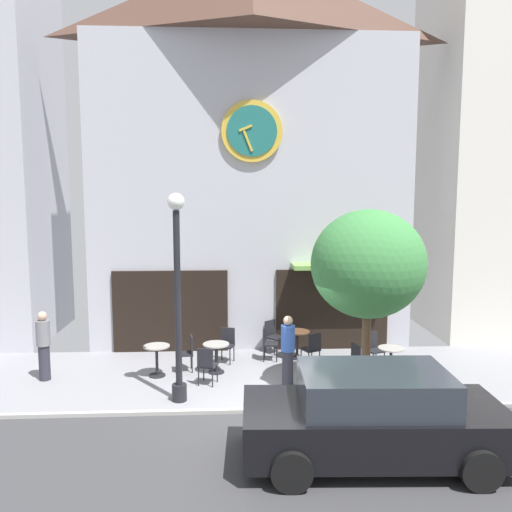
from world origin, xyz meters
The scene contains 19 objects.
ground_plane centered at (0.00, -1.27, -0.02)m, with size 29.46×11.22×0.13m.
clock_building centered at (-0.15, 5.39, 5.86)m, with size 9.16×3.40×11.31m.
street_lamp centered at (-1.88, 0.72, 2.26)m, with size 0.36×0.36×4.45m.
street_tree centered at (2.20, 0.83, 2.92)m, with size 2.48×2.23×4.11m.
cafe_table_near_curb centered at (-2.57, 2.26, 0.51)m, with size 0.64×0.64×0.76m.
cafe_table_leftmost centered at (-1.13, 2.43, 0.50)m, with size 0.66×0.66×0.74m.
cafe_table_rightmost centered at (1.03, 3.43, 0.52)m, with size 0.67×0.67×0.76m.
cafe_table_center_left centered at (3.11, 1.90, 0.48)m, with size 0.63×0.63×0.73m.
cafe_chair_curbside centered at (0.22, 3.33, 0.53)m, with size 0.45×0.45×0.90m.
cafe_chair_left_end centered at (-1.84, 2.58, 0.53)m, with size 0.45×0.45×0.90m.
cafe_chair_by_entrance centered at (-0.87, 3.26, 0.53)m, with size 0.50×0.50×0.90m.
cafe_chair_near_tree centered at (2.28, 1.68, 0.53)m, with size 0.50×0.50×0.90m.
cafe_chair_under_awning centered at (1.32, 2.70, 0.53)m, with size 0.54×0.54×0.90m.
cafe_chair_outer centered at (0.40, 4.01, 0.53)m, with size 0.56×0.56×0.90m.
cafe_chair_corner centered at (-1.33, 1.58, 0.53)m, with size 0.50×0.50×0.90m.
cafe_chair_facing_street centered at (2.88, 2.66, 0.53)m, with size 0.52×0.52×0.90m.
pedestrian_grey centered at (-5.21, 2.14, 0.86)m, with size 0.45×0.45×1.67m.
pedestrian_blue centered at (0.54, 1.39, 0.86)m, with size 0.43×0.43×1.67m.
parked_car_black centered at (1.57, -1.97, 0.76)m, with size 4.37×2.17×1.55m.
Camera 1 is at (-0.80, -9.99, 4.42)m, focal length 36.12 mm.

